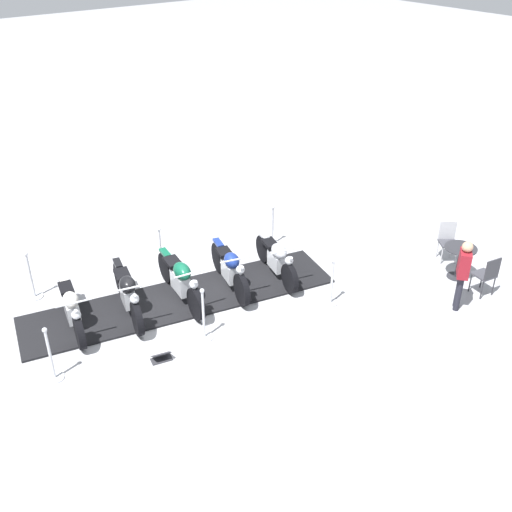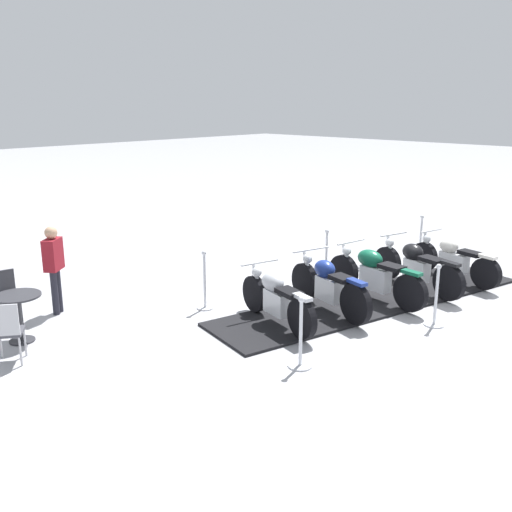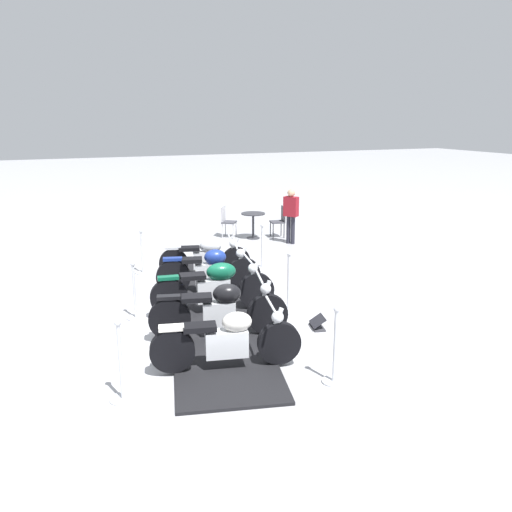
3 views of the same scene
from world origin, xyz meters
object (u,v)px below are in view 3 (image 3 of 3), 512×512
(cafe_chair_near_table, at_px, (227,220))
(cafe_chair_across_table, at_px, (280,220))
(bystander_person, at_px, (291,211))
(motorcycle_forest, at_px, (215,286))
(stanchion_right_rear, at_px, (262,253))
(stanchion_left_rear, at_px, (142,260))
(stanchion_left_front, at_px, (122,376))
(motorcycle_black, at_px, (221,309))
(info_placard, at_px, (317,324))
(cafe_table, at_px, (253,220))
(stanchion_right_front, at_px, (335,358))
(motorcycle_cream, at_px, (228,340))
(motorcycle_navy, at_px, (210,270))
(stanchion_right_mid, at_px, (288,292))
(stanchion_left_mid, at_px, (135,301))
(motorcycle_chrome, at_px, (206,257))

(cafe_chair_near_table, relative_size, cafe_chair_across_table, 1.00)
(bystander_person, bearing_deg, motorcycle_forest, 12.00)
(stanchion_right_rear, bearing_deg, stanchion_left_rear, 167.10)
(motorcycle_forest, relative_size, stanchion_left_front, 2.06)
(cafe_chair_near_table, height_order, bystander_person, bystander_person)
(motorcycle_black, height_order, info_placard, motorcycle_black)
(cafe_chair_near_table, bearing_deg, stanchion_right_rear, -59.50)
(cafe_table, height_order, bystander_person, bystander_person)
(stanchion_left_rear, bearing_deg, stanchion_right_front, -76.39)
(motorcycle_black, bearing_deg, stanchion_left_rear, 111.41)
(stanchion_left_front, relative_size, stanchion_right_rear, 1.02)
(motorcycle_cream, distance_m, motorcycle_navy, 3.38)
(stanchion_right_front, relative_size, stanchion_right_mid, 0.98)
(motorcycle_cream, bearing_deg, stanchion_right_mid, 57.65)
(stanchion_left_mid, distance_m, stanchion_left_front, 2.85)
(motorcycle_chrome, bearing_deg, stanchion_left_rear, 159.18)
(motorcycle_chrome, bearing_deg, cafe_chair_across_table, 58.10)
(motorcycle_cream, height_order, cafe_chair_across_table, motorcycle_cream)
(stanchion_right_rear, bearing_deg, stanchion_right_mid, -102.90)
(motorcycle_navy, height_order, cafe_chair_near_table, motorcycle_navy)
(cafe_table, relative_size, bystander_person, 0.49)
(motorcycle_chrome, xyz_separation_m, stanchion_right_front, (0.22, -5.29, -0.14))
(motorcycle_cream, distance_m, motorcycle_forest, 2.26)
(motorcycle_cream, bearing_deg, cafe_table, 77.93)
(stanchion_left_front, bearing_deg, cafe_chair_near_table, 62.65)
(stanchion_right_mid, distance_m, bystander_person, 5.35)
(bystander_person, bearing_deg, motorcycle_cream, 19.42)
(stanchion_left_front, distance_m, info_placard, 3.68)
(motorcycle_cream, relative_size, bystander_person, 1.37)
(cafe_table, bearing_deg, motorcycle_navy, -121.86)
(stanchion_left_front, distance_m, cafe_chair_across_table, 9.72)
(motorcycle_black, xyz_separation_m, info_placard, (1.69, -0.22, -0.45))
(motorcycle_cream, height_order, bystander_person, bystander_person)
(stanchion_right_rear, height_order, stanchion_right_mid, stanchion_right_mid)
(stanchion_right_rear, xyz_separation_m, bystander_person, (1.73, 1.98, 0.57))
(motorcycle_navy, bearing_deg, motorcycle_chrome, 92.00)
(stanchion_left_front, height_order, bystander_person, bystander_person)
(stanchion_left_front, distance_m, bystander_person, 9.02)
(stanchion_left_front, height_order, stanchion_right_front, stanchion_right_front)
(stanchion_right_mid, xyz_separation_m, cafe_chair_near_table, (0.93, 6.25, 0.19))
(motorcycle_forest, relative_size, cafe_chair_near_table, 2.44)
(motorcycle_cream, relative_size, stanchion_left_rear, 2.05)
(stanchion_left_mid, relative_size, bystander_person, 0.68)
(cafe_chair_across_table, relative_size, bystander_person, 0.60)
(stanchion_left_mid, bearing_deg, bystander_person, 38.75)
(cafe_table, bearing_deg, stanchion_right_front, -104.69)
(stanchion_right_mid, bearing_deg, cafe_table, 74.47)
(stanchion_right_rear, distance_m, info_placard, 3.84)
(cafe_chair_across_table, bearing_deg, motorcycle_chrome, 53.37)
(bystander_person, bearing_deg, motorcycle_black, 16.27)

